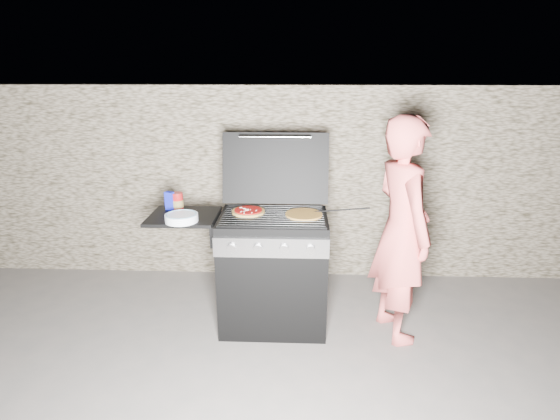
{
  "coord_description": "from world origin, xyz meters",
  "views": [
    {
      "loc": [
        0.17,
        -3.04,
        1.95
      ],
      "look_at": [
        0.05,
        0.0,
        0.95
      ],
      "focal_mm": 28.0,
      "sensor_mm": 36.0,
      "label": 1
    }
  ],
  "objects_px": {
    "pizza_topped": "(248,211)",
    "gas_grill": "(241,270)",
    "sauce_jar": "(178,201)",
    "person": "(401,231)"
  },
  "relations": [
    {
      "from": "pizza_topped",
      "to": "gas_grill",
      "type": "bearing_deg",
      "value": -144.13
    },
    {
      "from": "gas_grill",
      "to": "sauce_jar",
      "type": "relative_size",
      "value": 10.2
    },
    {
      "from": "pizza_topped",
      "to": "sauce_jar",
      "type": "relative_size",
      "value": 1.87
    },
    {
      "from": "gas_grill",
      "to": "pizza_topped",
      "type": "bearing_deg",
      "value": 35.87
    },
    {
      "from": "sauce_jar",
      "to": "person",
      "type": "height_order",
      "value": "person"
    },
    {
      "from": "gas_grill",
      "to": "person",
      "type": "distance_m",
      "value": 1.24
    },
    {
      "from": "sauce_jar",
      "to": "person",
      "type": "relative_size",
      "value": 0.08
    },
    {
      "from": "gas_grill",
      "to": "sauce_jar",
      "type": "distance_m",
      "value": 0.73
    },
    {
      "from": "gas_grill",
      "to": "pizza_topped",
      "type": "height_order",
      "value": "pizza_topped"
    },
    {
      "from": "gas_grill",
      "to": "person",
      "type": "bearing_deg",
      "value": -3.61
    }
  ]
}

